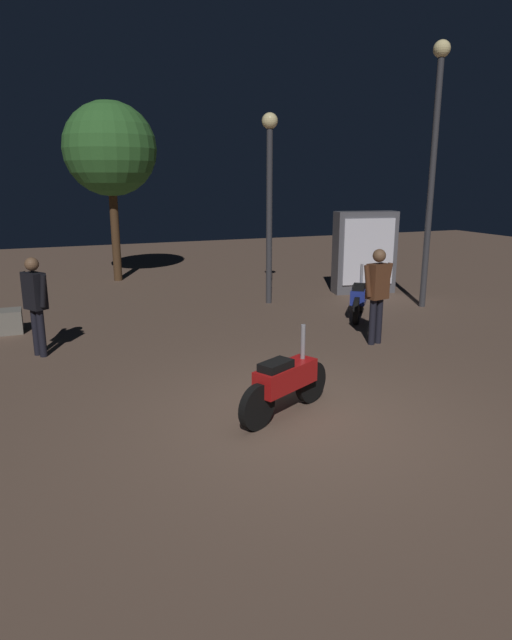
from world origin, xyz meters
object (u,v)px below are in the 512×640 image
person_bystander_far (377,288)px  kiosk_billboard (365,253)px  person_rider_beside (35,298)px  motorcycle_red_foreground (285,382)px  streetlamp_near (269,183)px  streetlamp_far (434,147)px  motorcycle_blue_parked_left (359,298)px

person_bystander_far → kiosk_billboard: (2.33, 4.05, 0.02)m
person_rider_beside → kiosk_billboard: 8.37m
motorcycle_red_foreground → kiosk_billboard: size_ratio=0.72×
person_rider_beside → person_bystander_far: (5.64, -1.51, 0.03)m
person_bystander_far → streetlamp_near: 4.24m
motorcycle_red_foreground → person_rider_beside: person_rider_beside is taller
motorcycle_red_foreground → streetlamp_far: size_ratio=0.27×
motorcycle_red_foreground → streetlamp_far: 7.69m
motorcycle_red_foreground → streetlamp_near: (2.35, 6.03, 2.37)m
streetlamp_far → motorcycle_blue_parked_left: bearing=-169.4°
streetlamp_near → person_bystander_far: bearing=-83.2°
person_rider_beside → streetlamp_far: size_ratio=0.29×
motorcycle_red_foreground → person_rider_beside: 4.70m
streetlamp_near → kiosk_billboard: 3.30m
motorcycle_blue_parked_left → person_rider_beside: 6.43m
motorcycle_blue_parked_left → kiosk_billboard: (1.57, 2.29, 0.61)m
motorcycle_blue_parked_left → person_rider_beside: person_rider_beside is taller
motorcycle_blue_parked_left → streetlamp_far: (1.97, 0.37, 3.13)m
person_rider_beside → person_bystander_far: size_ratio=0.97×
person_bystander_far → streetlamp_near: size_ratio=0.40×
person_bystander_far → kiosk_billboard: bearing=-40.2°
person_bystander_far → streetlamp_far: (2.73, 2.13, 2.54)m
motorcycle_red_foreground → motorcycle_blue_parked_left: 5.33m
person_rider_beside → streetlamp_far: bearing=151.0°
person_bystander_far → motorcycle_red_foreground: bearing=117.9°
person_bystander_far → kiosk_billboard: kiosk_billboard is taller
motorcycle_blue_parked_left → streetlamp_near: (-1.22, 2.06, 2.37)m
motorcycle_red_foreground → streetlamp_far: bearing=10.7°
motorcycle_blue_parked_left → person_bystander_far: 2.01m
motorcycle_red_foreground → streetlamp_near: bearing=41.4°
kiosk_billboard → motorcycle_red_foreground: bearing=60.6°
person_rider_beside → streetlamp_near: streetlamp_near is taller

